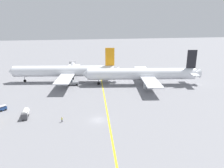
# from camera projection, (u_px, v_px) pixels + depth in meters

# --- Properties ---
(ground_plane) EXTENTS (600.00, 600.00, 0.00)m
(ground_plane) POSITION_uv_depth(u_px,v_px,m) (98.00, 120.00, 63.62)
(ground_plane) COLOR gray
(taxiway_stripe) EXTENTS (12.48, 119.45, 0.01)m
(taxiway_stripe) POSITION_uv_depth(u_px,v_px,m) (106.00, 106.00, 73.78)
(taxiway_stripe) COLOR yellow
(taxiway_stripe) RESTS_ON ground
(airliner_at_gate_left) EXTENTS (54.00, 40.83, 16.66)m
(airliner_at_gate_left) POSITION_uv_depth(u_px,v_px,m) (65.00, 71.00, 102.38)
(airliner_at_gate_left) COLOR white
(airliner_at_gate_left) RESTS_ON ground
(airliner_being_pushed) EXTENTS (55.49, 39.59, 16.24)m
(airliner_being_pushed) POSITION_uv_depth(u_px,v_px,m) (142.00, 74.00, 98.20)
(airliner_being_pushed) COLOR white
(airliner_being_pushed) RESTS_ON ground
(pushback_tug) EXTENTS (8.50, 3.60, 2.87)m
(pushback_tug) POSITION_uv_depth(u_px,v_px,m) (73.00, 83.00, 98.31)
(pushback_tug) COLOR gray
(pushback_tug) RESTS_ON ground
(gse_baggage_cart_near_cluster) EXTENTS (3.12, 2.92, 1.71)m
(gse_baggage_cart_near_cluster) POSITION_uv_depth(u_px,v_px,m) (2.00, 108.00, 70.11)
(gse_baggage_cart_near_cluster) COLOR #2D5199
(gse_baggage_cart_near_cluster) RESTS_ON ground
(gse_fuel_bowser_stubby) EXTENTS (2.13, 4.96, 2.40)m
(gse_fuel_bowser_stubby) POSITION_uv_depth(u_px,v_px,m) (25.00, 113.00, 64.93)
(gse_fuel_bowser_stubby) COLOR silver
(gse_fuel_bowser_stubby) RESTS_ON ground
(ground_crew_ramp_agent_by_cones) EXTENTS (0.50, 0.36, 1.55)m
(ground_crew_ramp_agent_by_cones) POSITION_uv_depth(u_px,v_px,m) (62.00, 119.00, 62.16)
(ground_crew_ramp_agent_by_cones) COLOR black
(ground_crew_ramp_agent_by_cones) RESTS_ON ground
(jet_bridge) EXTENTS (4.12, 16.35, 5.62)m
(jet_bridge) POSITION_uv_depth(u_px,v_px,m) (73.00, 66.00, 122.70)
(jet_bridge) COLOR #B7B7BC
(jet_bridge) RESTS_ON ground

